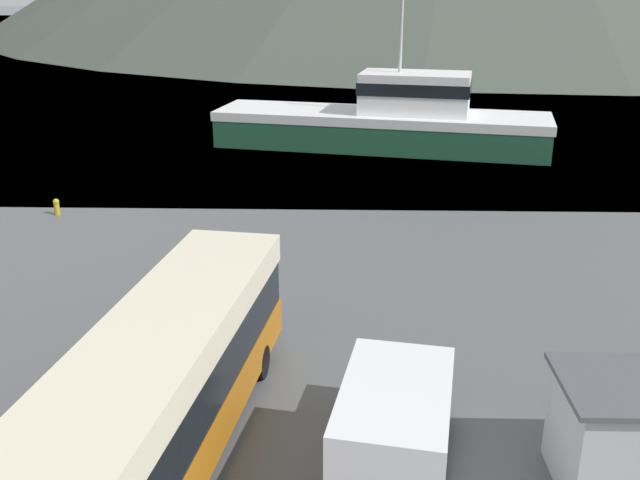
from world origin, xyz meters
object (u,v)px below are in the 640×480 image
delivery_van (397,427)px  small_boat (409,108)px  fishing_boat (388,120)px  dock_kiosk (639,435)px  tour_bus (152,403)px

delivery_van → small_boat: size_ratio=0.78×
delivery_van → small_boat: delivery_van is taller
fishing_boat → dock_kiosk: fishing_boat is taller
delivery_van → fishing_boat: (1.76, 31.56, 0.38)m
fishing_boat → small_boat: 12.43m
delivery_van → dock_kiosk: size_ratio=1.61×
tour_bus → dock_kiosk: tour_bus is taller
delivery_van → dock_kiosk: (4.95, -0.01, -0.11)m
tour_bus → delivery_van: (5.00, 0.07, -0.53)m
fishing_boat → tour_bus: bearing=179.7°
fishing_boat → small_boat: fishing_boat is taller
delivery_van → dock_kiosk: 4.95m
fishing_boat → dock_kiosk: bearing=-162.4°
tour_bus → small_boat: tour_bus is taller
dock_kiosk → tour_bus: bearing=-179.7°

